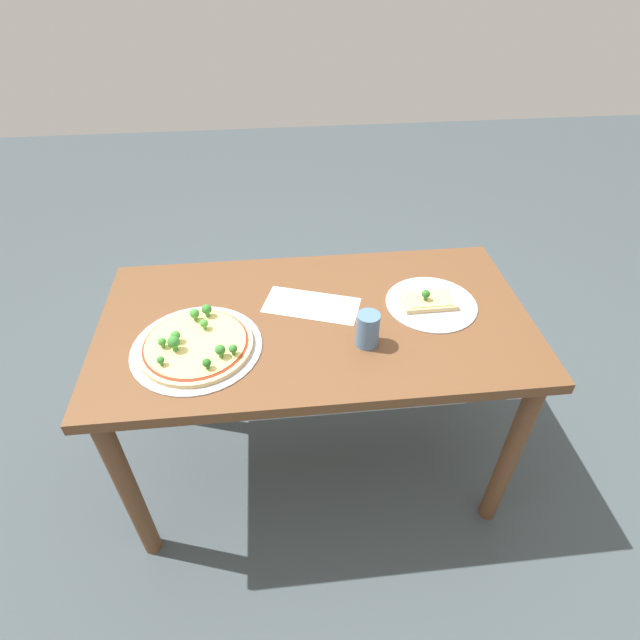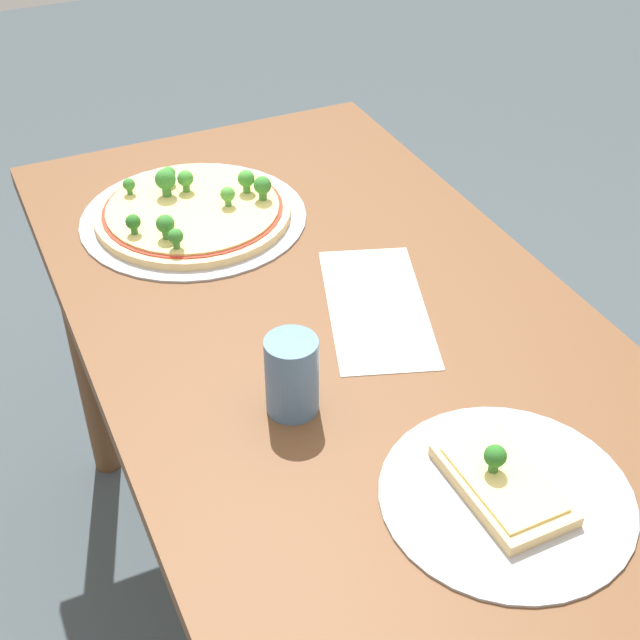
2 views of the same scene
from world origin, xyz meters
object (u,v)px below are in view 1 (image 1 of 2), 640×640
at_px(dining_table, 316,343).
at_px(pizza_tray_slice, 430,302).
at_px(drinking_cup, 368,330).
at_px(pizza_tray_whole, 196,344).

bearing_deg(dining_table, pizza_tray_slice, -175.24).
xyz_separation_m(pizza_tray_slice, drinking_cup, (0.24, 0.16, 0.05)).
bearing_deg(drinking_cup, pizza_tray_whole, -3.69).
height_order(pizza_tray_slice, drinking_cup, drinking_cup).
height_order(dining_table, pizza_tray_slice, pizza_tray_slice).
bearing_deg(drinking_cup, pizza_tray_slice, -145.25).
distance_m(dining_table, pizza_tray_slice, 0.40).
relative_size(pizza_tray_slice, drinking_cup, 2.71).
bearing_deg(pizza_tray_whole, pizza_tray_slice, -169.84).
bearing_deg(pizza_tray_slice, pizza_tray_whole, 10.16).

